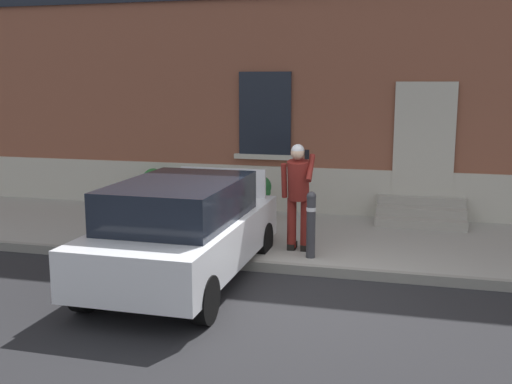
{
  "coord_description": "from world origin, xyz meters",
  "views": [
    {
      "loc": [
        1.44,
        -7.71,
        2.86
      ],
      "look_at": [
        -1.01,
        1.6,
        1.1
      ],
      "focal_mm": 42.67,
      "sensor_mm": 36.0,
      "label": 1
    }
  ],
  "objects_px": {
    "hatchback_car_white": "(184,229)",
    "planter_terracotta": "(261,196)",
    "bollard_near_person": "(311,222)",
    "person_on_phone": "(298,190)",
    "planter_olive": "(154,187)"
  },
  "relations": [
    {
      "from": "planter_terracotta",
      "to": "person_on_phone",
      "type": "bearing_deg",
      "value": -61.74
    },
    {
      "from": "planter_terracotta",
      "to": "planter_olive",
      "type": "bearing_deg",
      "value": 171.2
    },
    {
      "from": "bollard_near_person",
      "to": "planter_terracotta",
      "type": "bearing_deg",
      "value": 119.97
    },
    {
      "from": "hatchback_car_white",
      "to": "person_on_phone",
      "type": "relative_size",
      "value": 2.34
    },
    {
      "from": "hatchback_car_white",
      "to": "bollard_near_person",
      "type": "relative_size",
      "value": 3.9
    },
    {
      "from": "hatchback_car_white",
      "to": "bollard_near_person",
      "type": "bearing_deg",
      "value": 36.11
    },
    {
      "from": "hatchback_car_white",
      "to": "planter_olive",
      "type": "distance_m",
      "value": 4.67
    },
    {
      "from": "planter_olive",
      "to": "bollard_near_person",
      "type": "bearing_deg",
      "value": -36.23
    },
    {
      "from": "hatchback_car_white",
      "to": "planter_terracotta",
      "type": "height_order",
      "value": "hatchback_car_white"
    },
    {
      "from": "hatchback_car_white",
      "to": "planter_terracotta",
      "type": "xyz_separation_m",
      "value": [
        0.19,
        3.67,
        -0.18
      ]
    },
    {
      "from": "planter_olive",
      "to": "planter_terracotta",
      "type": "relative_size",
      "value": 1.0
    },
    {
      "from": "bollard_near_person",
      "to": "person_on_phone",
      "type": "height_order",
      "value": "person_on_phone"
    },
    {
      "from": "bollard_near_person",
      "to": "person_on_phone",
      "type": "distance_m",
      "value": 0.6
    },
    {
      "from": "bollard_near_person",
      "to": "person_on_phone",
      "type": "bearing_deg",
      "value": 130.21
    },
    {
      "from": "hatchback_car_white",
      "to": "planter_olive",
      "type": "relative_size",
      "value": 4.74
    }
  ]
}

